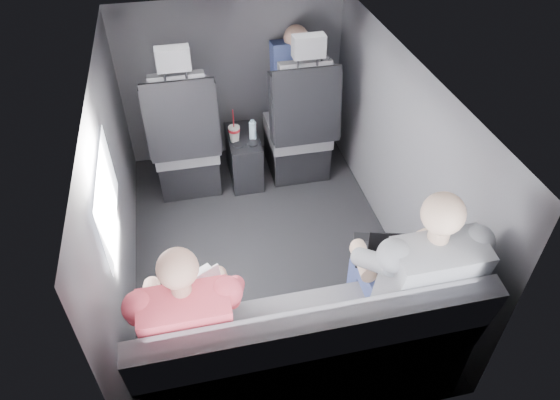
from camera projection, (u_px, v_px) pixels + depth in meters
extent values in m
plane|color=black|center=(265.00, 250.00, 3.54)|extent=(2.60, 2.60, 0.00)
plane|color=#B2B2AD|center=(261.00, 74.00, 2.67)|extent=(2.60, 2.60, 0.00)
cube|color=#56565B|center=(114.00, 194.00, 2.95)|extent=(0.02, 2.60, 1.35)
cube|color=#56565B|center=(399.00, 156.00, 3.25)|extent=(0.02, 2.60, 1.35)
cube|color=#56565B|center=(233.00, 80.00, 4.07)|extent=(1.80, 0.02, 1.35)
cube|color=#56565B|center=(321.00, 354.00, 2.13)|extent=(1.80, 0.02, 1.35)
cube|color=white|center=(107.00, 196.00, 2.59)|extent=(0.02, 0.75, 0.42)
cube|color=black|center=(306.00, 98.00, 3.59)|extent=(0.35, 0.11, 0.59)
cube|color=black|center=(189.00, 166.00, 4.05)|extent=(0.46, 0.48, 0.30)
cube|color=slate|center=(186.00, 144.00, 3.89)|extent=(0.48, 0.46, 0.14)
cube|color=slate|center=(181.00, 115.00, 3.50)|extent=(0.38, 0.18, 0.61)
cube|color=black|center=(150.00, 123.00, 3.48)|extent=(0.08, 0.21, 0.53)
cube|color=black|center=(213.00, 116.00, 3.56)|extent=(0.08, 0.21, 0.53)
cube|color=black|center=(182.00, 121.00, 3.46)|extent=(0.50, 0.11, 0.58)
cube|color=slate|center=(173.00, 59.00, 3.19)|extent=(0.22, 0.10, 0.15)
cube|color=black|center=(296.00, 153.00, 4.20)|extent=(0.46, 0.48, 0.30)
cube|color=slate|center=(297.00, 131.00, 4.04)|extent=(0.48, 0.46, 0.14)
cube|color=slate|center=(305.00, 102.00, 3.65)|extent=(0.38, 0.18, 0.61)
cube|color=black|center=(276.00, 109.00, 3.63)|extent=(0.08, 0.21, 0.53)
cube|color=black|center=(334.00, 102.00, 3.70)|extent=(0.08, 0.21, 0.53)
cube|color=black|center=(307.00, 107.00, 3.61)|extent=(0.50, 0.11, 0.58)
cube|color=slate|center=(309.00, 46.00, 3.34)|extent=(0.22, 0.10, 0.15)
cube|color=black|center=(244.00, 157.00, 4.06)|extent=(0.24, 0.48, 0.40)
cylinder|color=black|center=(239.00, 145.00, 3.83)|extent=(0.09, 0.09, 0.01)
cylinder|color=black|center=(253.00, 143.00, 3.85)|extent=(0.09, 0.09, 0.01)
cube|color=slate|center=(302.00, 357.00, 2.63)|extent=(1.60, 0.50, 0.45)
cube|color=slate|center=(318.00, 344.00, 2.17)|extent=(1.60, 0.17, 0.47)
cylinder|color=red|center=(234.00, 130.00, 3.82)|extent=(0.09, 0.09, 0.02)
cylinder|color=white|center=(234.00, 127.00, 3.81)|extent=(0.09, 0.09, 0.01)
cylinder|color=red|center=(233.00, 118.00, 3.76)|extent=(0.01, 0.01, 0.15)
cylinder|color=#A4C5DE|center=(253.00, 131.00, 3.87)|extent=(0.06, 0.06, 0.14)
cylinder|color=#A4C5DE|center=(252.00, 121.00, 3.81)|extent=(0.03, 0.03, 0.02)
cube|color=white|center=(193.00, 295.00, 2.49)|extent=(0.42, 0.38, 0.02)
cube|color=silver|center=(193.00, 296.00, 2.47)|extent=(0.31, 0.26, 0.00)
cube|color=white|center=(192.00, 282.00, 2.54)|extent=(0.12, 0.10, 0.00)
cube|color=white|center=(193.00, 303.00, 2.29)|extent=(0.34, 0.23, 0.24)
cube|color=white|center=(193.00, 302.00, 2.29)|extent=(0.29, 0.19, 0.20)
cube|color=black|center=(388.00, 251.00, 2.72)|extent=(0.43, 0.35, 0.02)
cube|color=black|center=(390.00, 252.00, 2.70)|extent=(0.33, 0.22, 0.00)
cube|color=black|center=(383.00, 240.00, 2.77)|extent=(0.12, 0.09, 0.00)
cube|color=black|center=(404.00, 256.00, 2.51)|extent=(0.37, 0.18, 0.25)
cube|color=white|center=(403.00, 255.00, 2.52)|extent=(0.33, 0.15, 0.21)
cube|color=#35353A|center=(170.00, 328.00, 2.43)|extent=(0.14, 0.41, 0.12)
cube|color=#35353A|center=(212.00, 320.00, 2.46)|extent=(0.14, 0.41, 0.12)
cube|color=#35353A|center=(176.00, 327.00, 2.77)|extent=(0.12, 0.12, 0.45)
cube|color=#35353A|center=(212.00, 320.00, 2.81)|extent=(0.12, 0.12, 0.45)
cube|color=#D84751|center=(189.00, 330.00, 2.15)|extent=(0.37, 0.25, 0.50)
sphere|color=tan|center=(177.00, 268.00, 1.94)|extent=(0.17, 0.17, 0.17)
cylinder|color=tan|center=(147.00, 299.00, 2.38)|extent=(0.10, 0.26, 0.11)
cylinder|color=tan|center=(225.00, 286.00, 2.45)|extent=(0.10, 0.26, 0.11)
cube|color=navy|center=(382.00, 289.00, 2.61)|extent=(0.16, 0.45, 0.13)
cube|color=navy|center=(422.00, 282.00, 2.64)|extent=(0.16, 0.45, 0.13)
cube|color=navy|center=(361.00, 290.00, 2.97)|extent=(0.13, 0.13, 0.45)
cube|color=navy|center=(396.00, 284.00, 3.01)|extent=(0.13, 0.13, 0.45)
cube|color=gray|center=(428.00, 282.00, 2.31)|extent=(0.41, 0.28, 0.56)
sphere|color=beige|center=(443.00, 214.00, 2.08)|extent=(0.19, 0.19, 0.19)
cylinder|color=beige|center=(363.00, 260.00, 2.55)|extent=(0.12, 0.29, 0.12)
cylinder|color=beige|center=(438.00, 247.00, 2.62)|extent=(0.12, 0.29, 0.12)
cube|color=navy|center=(296.00, 75.00, 3.92)|extent=(0.38, 0.24, 0.55)
sphere|color=tan|center=(296.00, 38.00, 3.74)|extent=(0.19, 0.19, 0.19)
cube|color=navy|center=(293.00, 104.00, 4.15)|extent=(0.32, 0.38, 0.11)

